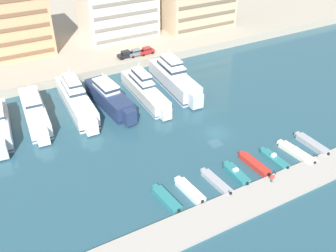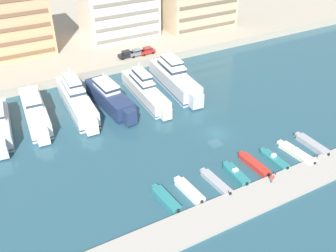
{
  "view_description": "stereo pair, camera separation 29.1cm",
  "coord_description": "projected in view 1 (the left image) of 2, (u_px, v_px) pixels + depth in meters",
  "views": [
    {
      "loc": [
        -36.68,
        -47.59,
        41.71
      ],
      "look_at": [
        -8.86,
        3.36,
        2.5
      ],
      "focal_mm": 40.0,
      "sensor_mm": 36.0,
      "label": 1
    },
    {
      "loc": [
        -36.42,
        -47.73,
        41.71
      ],
      "look_at": [
        -8.86,
        3.36,
        2.5
      ],
      "focal_mm": 40.0,
      "sensor_mm": 36.0,
      "label": 2
    }
  ],
  "objects": [
    {
      "name": "yacht_ivory_center",
      "position": [
        144.0,
        89.0,
        82.85
      ],
      "size": [
        4.17,
        21.3,
        7.63
      ],
      "color": "silver",
      "rests_on": "ground"
    },
    {
      "name": "motorboat_cream_mid_right",
      "position": [
        296.0,
        152.0,
        66.83
      ],
      "size": [
        2.7,
        8.2,
        1.17
      ],
      "color": "beige",
      "rests_on": "ground"
    },
    {
      "name": "bollard_west",
      "position": [
        229.0,
        192.0,
        57.88
      ],
      "size": [
        0.2,
        0.2,
        0.61
      ],
      "color": "#2D2D33",
      "rests_on": "pier_dock"
    },
    {
      "name": "yacht_silver_center_right",
      "position": [
        174.0,
        78.0,
        86.5
      ],
      "size": [
        5.78,
        21.89,
        8.67
      ],
      "color": "silver",
      "rests_on": "ground"
    },
    {
      "name": "apartment_block_left",
      "position": [
        117.0,
        1.0,
        104.75
      ],
      "size": [
        20.75,
        13.79,
        21.7
      ],
      "color": "silver",
      "rests_on": "quay_promenade"
    },
    {
      "name": "ground_plane",
      "position": [
        216.0,
        133.0,
        72.53
      ],
      "size": [
        400.0,
        400.0,
        0.0
      ],
      "primitive_type": "plane",
      "color": "#285160"
    },
    {
      "name": "motorboat_red_center",
      "position": [
        254.0,
        164.0,
        64.0
      ],
      "size": [
        1.92,
        7.23,
        0.99
      ],
      "color": "red",
      "rests_on": "ground"
    },
    {
      "name": "quay_promenade",
      "position": [
        96.0,
        24.0,
        121.76
      ],
      "size": [
        180.0,
        70.0,
        2.2
      ],
      "primitive_type": "cube",
      "color": "#ADA38E",
      "rests_on": "ground"
    },
    {
      "name": "motorboat_teal_center_right",
      "position": [
        274.0,
        159.0,
        65.36
      ],
      "size": [
        1.77,
        6.68,
        1.25
      ],
      "color": "teal",
      "rests_on": "ground"
    },
    {
      "name": "car_red_mid_left",
      "position": [
        147.0,
        51.0,
        98.26
      ],
      "size": [
        4.22,
        2.18,
        1.8
      ],
      "color": "red",
      "rests_on": "quay_promenade"
    },
    {
      "name": "yacht_white_mid_left",
      "position": [
        76.0,
        99.0,
        78.73
      ],
      "size": [
        5.0,
        22.41,
        8.34
      ],
      "color": "white",
      "rests_on": "ground"
    },
    {
      "name": "car_grey_left",
      "position": [
        136.0,
        52.0,
        97.23
      ],
      "size": [
        4.23,
        2.19,
        1.8
      ],
      "color": "slate",
      "rests_on": "quay_promenade"
    },
    {
      "name": "yacht_navy_center_left",
      "position": [
        110.0,
        98.0,
        79.61
      ],
      "size": [
        5.74,
        18.87,
        6.98
      ],
      "color": "navy",
      "rests_on": "ground"
    },
    {
      "name": "yacht_white_left",
      "position": [
        35.0,
        111.0,
        75.31
      ],
      "size": [
        5.1,
        20.09,
        6.75
      ],
      "color": "white",
      "rests_on": "ground"
    },
    {
      "name": "motorboat_grey_mid_left",
      "position": [
        216.0,
        182.0,
        60.41
      ],
      "size": [
        2.07,
        7.31,
        0.85
      ],
      "color": "#9EA3A8",
      "rests_on": "ground"
    },
    {
      "name": "motorboat_grey_right",
      "position": [
        312.0,
        144.0,
        68.71
      ],
      "size": [
        1.91,
        7.75,
        0.99
      ],
      "color": "#9EA3A8",
      "rests_on": "ground"
    },
    {
      "name": "pier_dock",
      "position": [
        280.0,
        187.0,
        59.57
      ],
      "size": [
        120.0,
        5.64,
        0.51
      ],
      "primitive_type": "cube",
      "color": "#A8A399",
      "rests_on": "ground"
    },
    {
      "name": "bollard_west_mid",
      "position": [
        276.0,
        172.0,
        61.67
      ],
      "size": [
        0.2,
        0.2,
        0.61
      ],
      "color": "#2D2D33",
      "rests_on": "pier_dock"
    },
    {
      "name": "pedestrian_near_edge",
      "position": [
        272.0,
        177.0,
        59.65
      ],
      "size": [
        0.53,
        0.49,
        1.74
      ],
      "color": "#4C515B",
      "rests_on": "pier_dock"
    },
    {
      "name": "motorboat_teal_center_left",
      "position": [
        236.0,
        174.0,
        61.89
      ],
      "size": [
        1.73,
        6.31,
        1.4
      ],
      "color": "teal",
      "rests_on": "ground"
    },
    {
      "name": "motorboat_teal_far_left",
      "position": [
        166.0,
        199.0,
        57.16
      ],
      "size": [
        2.3,
        6.83,
        0.95
      ],
      "color": "teal",
      "rests_on": "ground"
    },
    {
      "name": "car_black_far_left",
      "position": [
        126.0,
        54.0,
        96.28
      ],
      "size": [
        4.23,
        2.21,
        1.8
      ],
      "color": "black",
      "rests_on": "quay_promenade"
    },
    {
      "name": "apartment_block_far_left",
      "position": [
        6.0,
        19.0,
        95.78
      ],
      "size": [
        19.81,
        16.77,
        19.26
      ],
      "color": "tan",
      "rests_on": "quay_promenade"
    },
    {
      "name": "bollard_east_mid",
      "position": [
        317.0,
        155.0,
        65.46
      ],
      "size": [
        0.2,
        0.2,
        0.61
      ],
      "color": "#2D2D33",
      "rests_on": "pier_dock"
    },
    {
      "name": "motorboat_white_left",
      "position": [
        190.0,
        190.0,
        58.71
      ],
      "size": [
        2.34,
        6.86,
        1.34
      ],
      "color": "white",
      "rests_on": "ground"
    }
  ]
}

